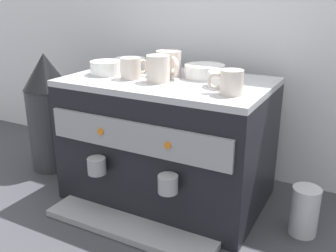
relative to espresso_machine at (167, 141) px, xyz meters
name	(u,v)px	position (x,y,z in m)	size (l,w,h in m)	color
ground_plane	(168,194)	(0.00, 0.00, -0.20)	(4.00, 4.00, 0.00)	#38383D
tiled_backsplash_wall	(206,42)	(0.00, 0.30, 0.29)	(2.80, 0.03, 0.99)	silver
espresso_machine	(167,141)	(0.00, 0.00, 0.00)	(0.64, 0.50, 0.41)	black
ceramic_cup_0	(230,82)	(0.24, -0.09, 0.24)	(0.10, 0.06, 0.07)	beige
ceramic_cup_1	(169,64)	(-0.02, 0.05, 0.25)	(0.11, 0.10, 0.08)	beige
ceramic_cup_2	(159,68)	(-0.01, -0.04, 0.25)	(0.07, 0.11, 0.08)	beige
ceramic_cup_3	(132,68)	(-0.10, -0.04, 0.24)	(0.07, 0.10, 0.07)	beige
ceramic_bowl_0	(205,72)	(0.09, 0.08, 0.23)	(0.13, 0.13, 0.04)	white
ceramic_bowl_1	(106,68)	(-0.21, -0.03, 0.23)	(0.10, 0.10, 0.04)	white
ceramic_bowl_2	(225,79)	(0.19, -0.01, 0.23)	(0.10, 0.10, 0.04)	white
ceramic_bowl_3	(130,63)	(-0.21, 0.11, 0.22)	(0.11, 0.11, 0.03)	white
coffee_grinder	(49,111)	(-0.52, -0.01, 0.03)	(0.18, 0.18, 0.46)	#333338
milk_pitcher	(304,211)	(0.46, -0.01, -0.13)	(0.08, 0.08, 0.15)	#B7B7BC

